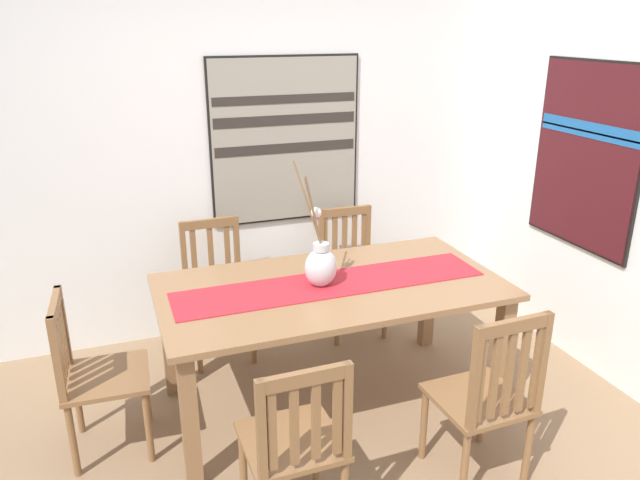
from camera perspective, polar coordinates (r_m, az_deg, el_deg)
The scene contains 12 objects.
ground_plane at distance 3.29m, azimuth 4.02°, elevation -21.32°, with size 6.40×6.40×0.03m, color #8E7051.
wall_back at distance 4.31m, azimuth -5.66°, elevation 9.12°, with size 6.40×0.12×2.70m, color white.
dining_table at distance 3.44m, azimuth 1.05°, elevation -5.71°, with size 1.91×1.00×0.76m.
table_runner at distance 3.39m, azimuth 1.06°, elevation -4.13°, with size 1.76×0.36×0.01m, color #B7232D.
centerpiece_vase at distance 3.32m, azimuth 0.04°, elevation -2.23°, with size 0.20×0.21×0.69m.
chair_0 at distance 3.36m, azimuth -20.60°, elevation -11.55°, with size 0.44×0.44×0.89m.
chair_1 at distance 3.05m, azimuth 15.51°, elevation -13.94°, with size 0.43×0.43×0.95m.
chair_2 at distance 4.39m, azimuth 2.86°, elevation -2.65°, with size 0.44×0.44×0.89m.
chair_3 at distance 4.12m, azimuth -9.71°, elevation -4.53°, with size 0.43×0.43×0.92m.
chair_4 at distance 2.72m, azimuth -2.34°, elevation -18.48°, with size 0.43×0.43×0.89m.
painting_on_back_wall at distance 4.29m, azimuth -3.28°, elevation 9.36°, with size 1.07×0.05×1.15m.
painting_on_side_wall at distance 4.16m, azimuth 23.82°, elevation 7.24°, with size 0.05×0.87×1.16m.
Camera 1 is at (-1.04, -2.24, 2.15)m, focal length 33.98 mm.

